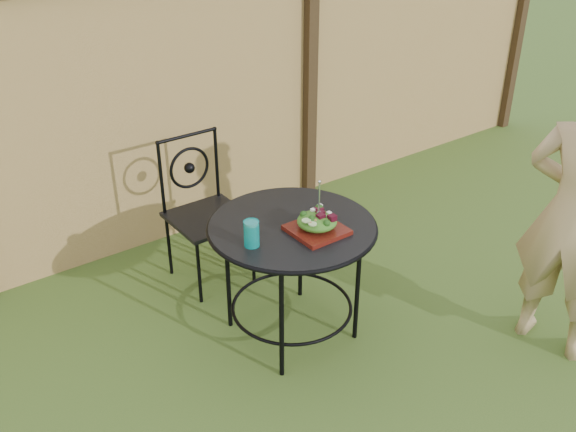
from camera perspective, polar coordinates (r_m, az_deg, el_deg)
name	(u,v)px	position (r m, az deg, el deg)	size (l,w,h in m)	color
ground	(367,414)	(3.39, 7.07, -17.05)	(60.00, 60.00, 0.00)	#274817
fence	(154,114)	(4.45, -11.86, 8.89)	(8.00, 0.12, 1.90)	tan
patio_table	(292,246)	(3.51, 0.36, -2.72)	(0.92, 0.92, 0.72)	black
patio_chair	(204,207)	(4.12, -7.51, 0.80)	(0.46, 0.46, 0.95)	black
salad_plate	(317,230)	(3.37, 2.58, -1.24)	(0.27, 0.27, 0.02)	#45090B
salad	(317,221)	(3.34, 2.60, -0.47)	(0.21, 0.21, 0.08)	#235614
fork	(319,199)	(3.29, 2.78, 1.56)	(0.01, 0.01, 0.18)	silver
drinking_glass	(252,234)	(3.22, -3.26, -1.57)	(0.08, 0.08, 0.14)	#0B8986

